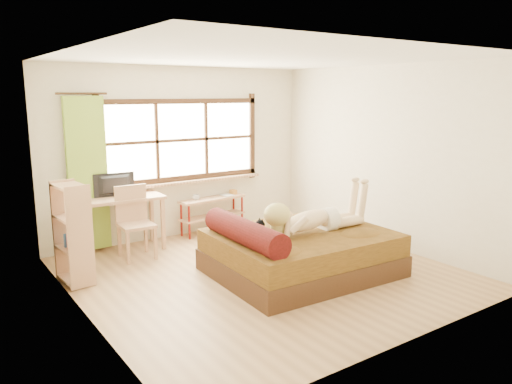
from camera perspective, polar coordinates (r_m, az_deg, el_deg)
floor at (r=6.54m, az=0.81°, el=-9.22°), size 4.50×4.50×0.00m
ceiling at (r=6.14m, az=0.88°, el=15.11°), size 4.50×4.50×0.00m
wall_back at (r=8.12m, az=-8.46°, el=4.49°), size 4.50×0.00×4.50m
wall_front at (r=4.59m, az=17.42°, el=-1.04°), size 4.50×0.00×4.50m
wall_left at (r=5.24m, az=-19.62°, el=0.30°), size 0.00×4.50×4.50m
wall_right at (r=7.71m, az=14.60°, el=3.91°), size 0.00×4.50×4.50m
window at (r=8.07m, az=-8.40°, el=5.60°), size 2.80×0.16×1.46m
curtain at (r=7.48m, az=-18.70°, el=1.91°), size 0.55×0.10×2.20m
bed at (r=6.45m, az=4.81°, el=-6.79°), size 2.25×1.84×0.83m
woman at (r=6.38m, az=6.61°, el=-1.65°), size 1.54×0.50×0.65m
kitten at (r=6.03m, az=-0.63°, el=-4.26°), size 0.33×0.15×0.26m
desk at (r=7.49m, az=-15.55°, el=-1.39°), size 1.32×0.66×0.81m
monitor at (r=7.48m, az=-15.79°, el=0.76°), size 0.60×0.11×0.34m
chair at (r=7.23m, az=-13.77°, el=-2.87°), size 0.48×0.48×1.01m
pipe_shelf at (r=8.33m, az=-4.93°, el=-1.69°), size 1.19×0.41×0.66m
cup at (r=8.14m, az=-6.85°, el=-0.60°), size 0.12×0.12×0.09m
book at (r=8.38m, az=-3.83°, el=-0.43°), size 0.19×0.25×0.02m
bookshelf at (r=6.42m, az=-20.22°, el=-4.43°), size 0.35×0.56×1.24m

